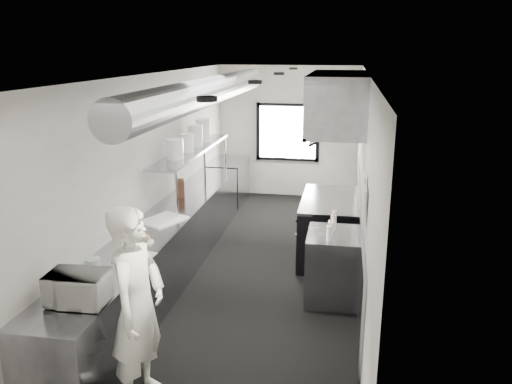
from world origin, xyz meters
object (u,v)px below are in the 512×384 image
at_px(line_cook, 138,308).
at_px(deli_tub_a, 77,276).
at_px(small_plate, 146,242).
at_px(prep_counter, 166,248).
at_px(deli_tub_b, 93,263).
at_px(squeeze_bottle_c, 330,227).
at_px(squeeze_bottle_e, 334,217).
at_px(plate_stack_d, 203,130).
at_px(bottle_station, 332,267).
at_px(exhaust_hood, 338,102).
at_px(cutting_board, 163,220).
at_px(squeeze_bottle_a, 329,233).
at_px(range, 328,228).
at_px(far_work_table, 228,182).
at_px(plate_stack_a, 175,149).
at_px(squeeze_bottle_b, 331,229).
at_px(knife_block, 181,188).
at_px(plate_stack_c, 195,136).
at_px(plate_stack_b, 187,143).
at_px(microwave, 78,288).
at_px(pass_shelf, 193,151).
at_px(squeeze_bottle_d, 333,223).

xyz_separation_m(line_cook, deli_tub_a, (-0.85, 0.48, 0.01)).
height_order(line_cook, small_plate, line_cook).
bearing_deg(prep_counter, deli_tub_b, -95.53).
distance_m(squeeze_bottle_c, squeeze_bottle_e, 0.38).
bearing_deg(plate_stack_d, bottle_station, -45.34).
height_order(exhaust_hood, squeeze_bottle_c, exhaust_hood).
bearing_deg(squeeze_bottle_c, exhaust_hood, 90.34).
distance_m(deli_tub_a, cutting_board, 1.90).
bearing_deg(bottle_station, squeeze_bottle_a, -101.67).
bearing_deg(range, line_cook, -112.56).
xyz_separation_m(deli_tub_a, deli_tub_b, (0.02, 0.29, 0.01)).
relative_size(far_work_table, cutting_board, 2.07).
relative_size(range, plate_stack_a, 5.49).
distance_m(prep_counter, squeeze_bottle_b, 2.35).
bearing_deg(cutting_board, knife_block, 96.96).
height_order(plate_stack_a, plate_stack_c, plate_stack_c).
bearing_deg(plate_stack_a, plate_stack_c, 89.90).
height_order(range, cutting_board, range).
bearing_deg(squeeze_bottle_a, line_cook, -128.19).
bearing_deg(deli_tub_b, plate_stack_a, 87.70).
distance_m(line_cook, plate_stack_c, 4.34).
relative_size(plate_stack_b, squeeze_bottle_b, 1.46).
distance_m(bottle_station, plate_stack_c, 3.32).
distance_m(plate_stack_c, plate_stack_d, 0.46).
relative_size(knife_block, squeeze_bottle_e, 1.29).
distance_m(prep_counter, microwave, 2.49).
distance_m(exhaust_hood, squeeze_bottle_c, 2.00).
xyz_separation_m(pass_shelf, squeeze_bottle_d, (2.33, -1.58, -0.53)).
relative_size(small_plate, squeeze_bottle_a, 0.99).
bearing_deg(deli_tub_b, prep_counter, 84.47).
bearing_deg(squeeze_bottle_a, plate_stack_d, 131.07).
height_order(exhaust_hood, far_work_table, exhaust_hood).
relative_size(squeeze_bottle_c, squeeze_bottle_d, 0.90).
bearing_deg(bottle_station, plate_stack_d, 134.66).
height_order(microwave, plate_stack_b, plate_stack_b).
relative_size(plate_stack_b, plate_stack_c, 0.79).
height_order(far_work_table, deli_tub_a, deli_tub_a).
bearing_deg(deli_tub_b, cutting_board, 83.49).
bearing_deg(pass_shelf, small_plate, -86.61).
xyz_separation_m(plate_stack_a, squeeze_bottle_e, (2.36, -0.59, -0.72)).
xyz_separation_m(pass_shelf, small_plate, (0.14, -2.41, -0.63)).
bearing_deg(plate_stack_b, far_work_table, 88.52).
distance_m(plate_stack_d, squeeze_bottle_d, 3.35).
bearing_deg(knife_block, plate_stack_a, -101.57).
height_order(range, squeeze_bottle_c, squeeze_bottle_c).
distance_m(exhaust_hood, small_plate, 3.36).
bearing_deg(deli_tub_a, plate_stack_b, 87.78).
distance_m(range, deli_tub_a, 4.01).
height_order(plate_stack_b, plate_stack_d, plate_stack_d).
bearing_deg(knife_block, squeeze_bottle_b, -51.75).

